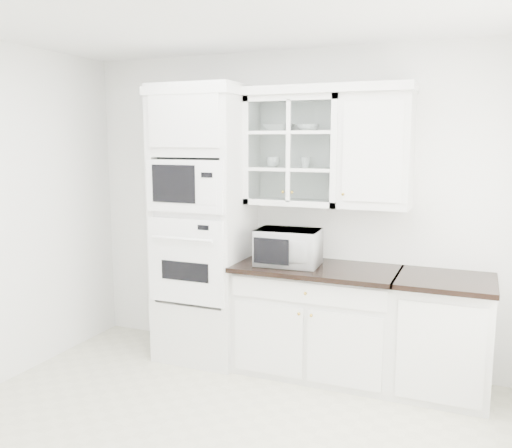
% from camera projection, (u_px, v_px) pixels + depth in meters
% --- Properties ---
extents(room_shell, '(4.00, 3.50, 2.70)m').
position_uv_depth(room_shell, '(234.00, 165.00, 3.48)').
color(room_shell, white).
rests_on(room_shell, ground).
extents(oven_column, '(0.76, 0.68, 2.40)m').
position_uv_depth(oven_column, '(204.00, 225.00, 4.76)').
color(oven_column, silver).
rests_on(oven_column, ground).
extents(base_cabinet_run, '(1.32, 0.67, 0.92)m').
position_uv_depth(base_cabinet_run, '(316.00, 319.00, 4.51)').
color(base_cabinet_run, silver).
rests_on(base_cabinet_run, ground).
extents(extra_base_cabinet, '(0.72, 0.67, 0.92)m').
position_uv_depth(extra_base_cabinet, '(443.00, 335.00, 4.13)').
color(extra_base_cabinet, silver).
rests_on(extra_base_cabinet, ground).
extents(upper_cabinet_glass, '(0.80, 0.33, 0.90)m').
position_uv_depth(upper_cabinet_glass, '(295.00, 151.00, 4.51)').
color(upper_cabinet_glass, silver).
rests_on(upper_cabinet_glass, room_shell).
extents(upper_cabinet_solid, '(0.55, 0.33, 0.90)m').
position_uv_depth(upper_cabinet_solid, '(376.00, 151.00, 4.26)').
color(upper_cabinet_solid, silver).
rests_on(upper_cabinet_solid, room_shell).
extents(crown_molding, '(2.14, 0.38, 0.07)m').
position_uv_depth(crown_molding, '(282.00, 91.00, 4.46)').
color(crown_molding, white).
rests_on(crown_molding, room_shell).
extents(countertop_microwave, '(0.54, 0.46, 0.30)m').
position_uv_depth(countertop_microwave, '(289.00, 247.00, 4.46)').
color(countertop_microwave, white).
rests_on(countertop_microwave, base_cabinet_run).
extents(bowl_a, '(0.29, 0.29, 0.06)m').
position_uv_depth(bowl_a, '(279.00, 128.00, 4.53)').
color(bowl_a, white).
rests_on(bowl_a, upper_cabinet_glass).
extents(bowl_b, '(0.22, 0.22, 0.06)m').
position_uv_depth(bowl_b, '(308.00, 128.00, 4.42)').
color(bowl_b, white).
rests_on(bowl_b, upper_cabinet_glass).
extents(cup_a, '(0.12, 0.12, 0.09)m').
position_uv_depth(cup_a, '(273.00, 162.00, 4.60)').
color(cup_a, white).
rests_on(cup_a, upper_cabinet_glass).
extents(cup_b, '(0.11, 0.11, 0.09)m').
position_uv_depth(cup_b, '(306.00, 162.00, 4.51)').
color(cup_b, white).
rests_on(cup_b, upper_cabinet_glass).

